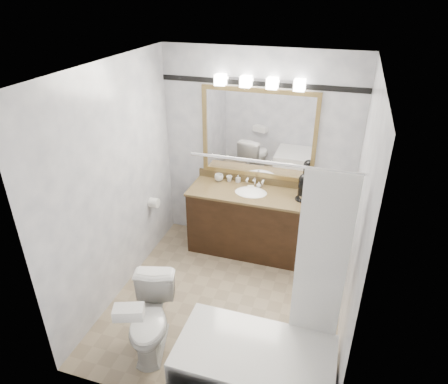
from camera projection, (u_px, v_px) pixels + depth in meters
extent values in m
cube|color=gray|center=(226.00, 302.00, 4.39)|extent=(2.40, 2.60, 0.01)
cube|color=white|center=(227.00, 67.00, 3.23)|extent=(2.40, 2.60, 0.01)
cube|color=white|center=(258.00, 153.00, 4.91)|extent=(2.40, 0.01, 2.50)
cube|color=white|center=(170.00, 292.00, 2.71)|extent=(2.40, 0.01, 2.50)
cube|color=white|center=(115.00, 185.00, 4.13)|extent=(0.01, 2.60, 2.50)
cube|color=white|center=(358.00, 223.00, 3.49)|extent=(0.01, 2.60, 2.50)
cube|color=black|center=(250.00, 223.00, 5.06)|extent=(1.50, 0.55, 0.82)
cube|color=olive|center=(251.00, 193.00, 4.86)|extent=(1.53, 0.58, 0.03)
cube|color=olive|center=(256.00, 179.00, 5.06)|extent=(1.53, 0.03, 0.10)
ellipsoid|color=white|center=(251.00, 194.00, 4.87)|extent=(0.44, 0.34, 0.14)
cube|color=olive|center=(260.00, 91.00, 4.53)|extent=(1.40, 0.04, 0.05)
cube|color=olive|center=(256.00, 174.00, 5.02)|extent=(1.40, 0.04, 0.05)
cube|color=olive|center=(205.00, 129.00, 4.95)|extent=(0.05, 0.04, 1.00)
cube|color=olive|center=(315.00, 140.00, 4.60)|extent=(0.05, 0.04, 1.00)
cube|color=white|center=(258.00, 134.00, 4.78)|extent=(1.30, 0.01, 1.00)
cube|color=silver|center=(260.00, 80.00, 4.46)|extent=(0.90, 0.05, 0.03)
cube|color=white|center=(220.00, 80.00, 4.55)|extent=(0.12, 0.12, 0.12)
cube|color=white|center=(246.00, 81.00, 4.47)|extent=(0.12, 0.12, 0.12)
cube|color=white|center=(272.00, 83.00, 4.39)|extent=(0.12, 0.12, 0.12)
cube|color=white|center=(300.00, 85.00, 4.31)|extent=(0.12, 0.12, 0.12)
cube|color=black|center=(260.00, 84.00, 4.51)|extent=(2.40, 0.01, 0.06)
cube|color=white|center=(254.00, 368.00, 3.37)|extent=(1.30, 0.72, 0.45)
cylinder|color=silver|center=(275.00, 164.00, 2.89)|extent=(1.30, 0.02, 0.02)
cube|color=white|center=(322.00, 261.00, 3.13)|extent=(0.40, 0.04, 1.55)
cylinder|color=white|center=(154.00, 203.00, 4.93)|extent=(0.11, 0.12, 0.12)
imported|color=white|center=(151.00, 320.00, 3.69)|extent=(0.56, 0.76, 0.70)
cube|color=white|center=(129.00, 312.00, 3.23)|extent=(0.28, 0.21, 0.10)
cylinder|color=black|center=(302.00, 199.00, 4.68)|extent=(0.16, 0.16, 0.02)
cylinder|color=black|center=(304.00, 188.00, 4.67)|extent=(0.13, 0.13, 0.23)
sphere|color=black|center=(305.00, 179.00, 4.62)|extent=(0.14, 0.14, 0.14)
cube|color=black|center=(303.00, 185.00, 4.58)|extent=(0.10, 0.10, 0.04)
cylinder|color=silver|center=(302.00, 198.00, 4.66)|extent=(0.05, 0.05, 0.05)
imported|color=white|center=(219.00, 177.00, 5.12)|extent=(0.12, 0.12, 0.09)
imported|color=white|center=(229.00, 179.00, 5.11)|extent=(0.09, 0.09, 0.07)
imported|color=white|center=(238.00, 179.00, 5.08)|extent=(0.06, 0.06, 0.10)
imported|color=white|center=(259.00, 185.00, 4.95)|extent=(0.07, 0.07, 0.07)
cube|color=beige|center=(251.00, 187.00, 4.96)|extent=(0.09, 0.07, 0.02)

